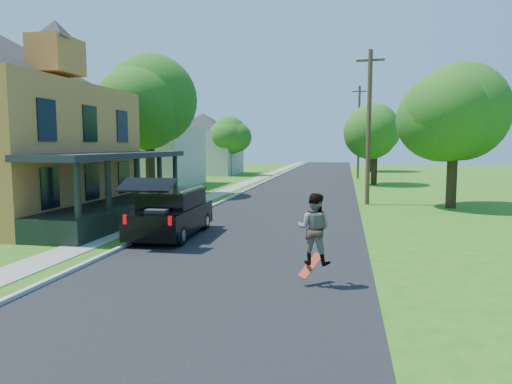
% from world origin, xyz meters
% --- Properties ---
extents(ground, '(140.00, 140.00, 0.00)m').
position_xyz_m(ground, '(0.00, 0.00, 0.00)').
color(ground, '#296414').
rests_on(ground, ground).
extents(street, '(8.00, 120.00, 0.02)m').
position_xyz_m(street, '(0.00, 20.00, 0.00)').
color(street, black).
rests_on(street, ground).
extents(curb, '(0.15, 120.00, 0.12)m').
position_xyz_m(curb, '(-4.05, 20.00, 0.00)').
color(curb, '#ACABA6').
rests_on(curb, ground).
extents(sidewalk, '(1.30, 120.00, 0.03)m').
position_xyz_m(sidewalk, '(-5.60, 20.00, 0.00)').
color(sidewalk, gray).
rests_on(sidewalk, ground).
extents(front_walk, '(6.50, 1.20, 0.03)m').
position_xyz_m(front_walk, '(-9.50, 6.00, 0.00)').
color(front_walk, gray).
rests_on(front_walk, ground).
extents(neighbor_house_mid, '(12.78, 12.78, 8.30)m').
position_xyz_m(neighbor_house_mid, '(-13.50, 24.00, 4.19)').
color(neighbor_house_mid, '#AAA697').
rests_on(neighbor_house_mid, ground).
extents(neighbor_house_far, '(12.78, 12.78, 8.30)m').
position_xyz_m(neighbor_house_far, '(-13.50, 40.00, 4.19)').
color(neighbor_house_far, '#AAA697').
rests_on(neighbor_house_far, ground).
extents(black_suv, '(2.10, 5.13, 2.37)m').
position_xyz_m(black_suv, '(-3.20, 3.43, 0.90)').
color(black_suv, black).
rests_on(black_suv, ground).
extents(skateboarder, '(0.95, 0.80, 1.74)m').
position_xyz_m(skateboarder, '(2.50, -1.68, 1.43)').
color(skateboarder, black).
rests_on(skateboarder, ground).
extents(skateboard, '(0.58, 0.61, 0.57)m').
position_xyz_m(skateboard, '(2.42, -1.59, 0.46)').
color(skateboard, '#A5240E').
rests_on(skateboard, ground).
extents(tree_left_mid, '(7.09, 6.85, 9.71)m').
position_xyz_m(tree_left_mid, '(-9.58, 15.78, 6.27)').
color(tree_left_mid, black).
rests_on(tree_left_mid, ground).
extents(tree_left_far, '(4.77, 4.64, 7.16)m').
position_xyz_m(tree_left_far, '(-9.75, 37.58, 4.62)').
color(tree_left_far, black).
rests_on(tree_left_far, ground).
extents(tree_right_near, '(6.17, 6.38, 7.99)m').
position_xyz_m(tree_right_near, '(8.95, 13.93, 5.30)').
color(tree_right_near, black).
rests_on(tree_right_near, ground).
extents(tree_right_mid, '(6.10, 5.80, 7.76)m').
position_xyz_m(tree_right_mid, '(5.65, 28.39, 5.08)').
color(tree_right_mid, black).
rests_on(tree_right_mid, ground).
extents(tree_right_far, '(7.20, 6.98, 8.57)m').
position_xyz_m(tree_right_far, '(6.45, 49.39, 5.51)').
color(tree_right_far, black).
rests_on(tree_right_far, ground).
extents(utility_pole_near, '(1.59, 0.28, 8.83)m').
position_xyz_m(utility_pole_near, '(4.50, 14.49, 4.56)').
color(utility_pole_near, '#442D1F').
rests_on(utility_pole_near, ground).
extents(utility_pole_far, '(1.47, 0.25, 9.43)m').
position_xyz_m(utility_pole_far, '(4.50, 35.49, 4.85)').
color(utility_pole_far, '#442D1F').
rests_on(utility_pole_far, ground).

